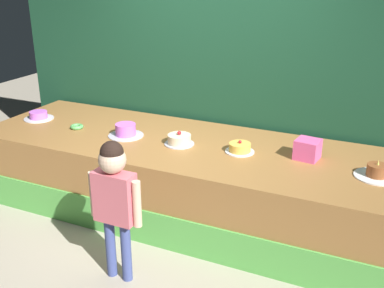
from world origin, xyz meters
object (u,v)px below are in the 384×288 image
object	(u,v)px
pink_box	(308,149)
cake_right	(240,148)
cake_left	(126,131)
child_figure	(115,193)
cake_far_left	(39,116)
cake_center	(179,140)
donut	(77,127)
cake_far_right	(377,172)

from	to	relation	value
pink_box	cake_right	xyz separation A→B (m)	(-0.59, -0.11, -0.05)
pink_box	cake_left	size ratio (longest dim) A/B	0.57
child_figure	cake_right	size ratio (longest dim) A/B	4.34
cake_right	cake_far_left	bearing A→B (deg)	-179.56
cake_far_left	cake_right	distance (m)	2.38
cake_right	cake_center	bearing A→B (deg)	-174.53
pink_box	donut	size ratio (longest dim) A/B	1.47
child_figure	cake_far_left	xyz separation A→B (m)	(-1.80, 1.17, 0.03)
donut	pink_box	bearing A→B (deg)	4.98
donut	cake_far_left	world-z (taller)	cake_far_left
donut	cake_far_left	distance (m)	0.60
cake_right	pink_box	bearing A→B (deg)	10.12
pink_box	cake_right	bearing A→B (deg)	-169.88
cake_far_left	cake_center	world-z (taller)	cake_center
cake_center	cake_right	size ratio (longest dim) A/B	1.07
cake_far_right	cake_far_left	bearing A→B (deg)	179.64
pink_box	donut	distance (m)	2.39
cake_center	cake_far_left	bearing A→B (deg)	178.75
child_figure	cake_center	world-z (taller)	child_figure
child_figure	cake_center	xyz separation A→B (m)	(-0.02, 1.13, 0.04)
child_figure	donut	world-z (taller)	child_figure
cake_center	cake_far_right	xyz separation A→B (m)	(1.78, 0.02, -0.00)
cake_left	cake_right	world-z (taller)	cake_left
donut	cake_left	world-z (taller)	cake_left
donut	cake_left	xyz separation A→B (m)	(0.59, 0.02, 0.04)
pink_box	cake_center	distance (m)	1.20
donut	cake_center	world-z (taller)	cake_center
donut	cake_left	distance (m)	0.60
child_figure	cake_far_right	xyz separation A→B (m)	(1.77, 1.15, 0.04)
donut	cake_center	bearing A→B (deg)	2.12
pink_box	cake_far_left	size ratio (longest dim) A/B	0.62
donut	cake_right	bearing A→B (deg)	3.24
child_figure	cake_left	bearing A→B (deg)	118.74
pink_box	cake_center	size ratio (longest dim) A/B	0.70
cake_far_left	cake_far_right	world-z (taller)	cake_far_right
pink_box	cake_left	world-z (taller)	pink_box
child_figure	donut	distance (m)	1.62
donut	child_figure	bearing A→B (deg)	-42.08
cake_right	cake_left	bearing A→B (deg)	-176.33
child_figure	cake_far_left	bearing A→B (deg)	146.94
cake_left	cake_far_right	bearing A→B (deg)	0.85
pink_box	cake_left	bearing A→B (deg)	-174.16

